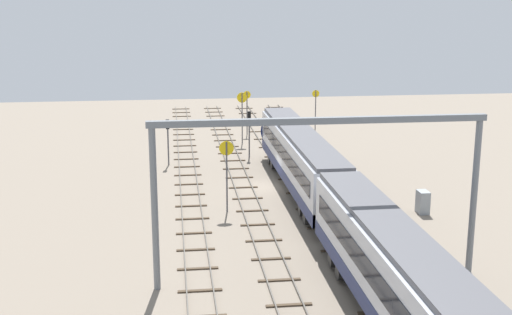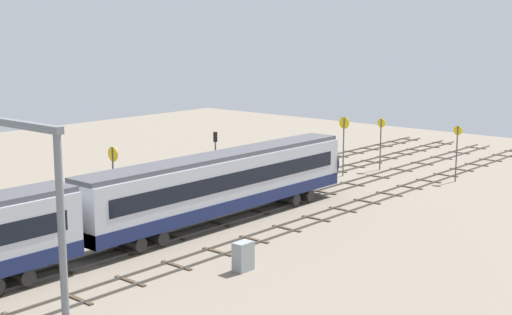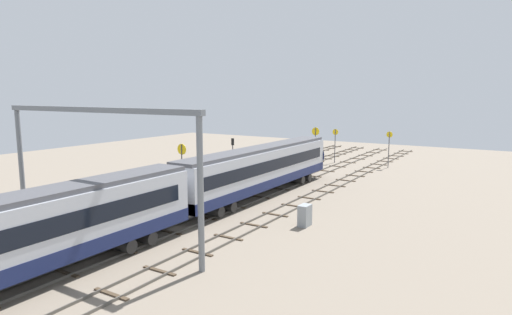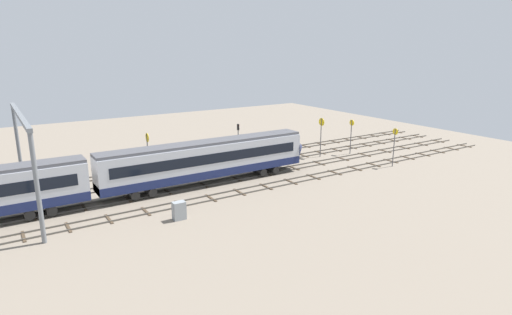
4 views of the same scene
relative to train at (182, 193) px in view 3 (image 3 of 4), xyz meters
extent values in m
plane|color=gray|center=(13.40, 2.22, -2.66)|extent=(101.20, 101.20, 0.00)
cube|color=#59544C|center=(13.40, -5.16, -2.58)|extent=(85.20, 0.07, 0.16)
cube|color=#59544C|center=(13.40, -3.73, -2.58)|extent=(85.20, 0.07, 0.16)
cube|color=#473828|center=(-10.46, -4.45, -2.62)|extent=(0.24, 2.40, 0.08)
cube|color=#473828|center=(-7.05, -4.45, -2.62)|extent=(0.24, 2.40, 0.08)
cube|color=#473828|center=(-3.64, -4.45, -2.62)|extent=(0.24, 2.40, 0.08)
cube|color=#473828|center=(-0.24, -4.45, -2.62)|extent=(0.24, 2.40, 0.08)
cube|color=#473828|center=(3.17, -4.45, -2.62)|extent=(0.24, 2.40, 0.08)
cube|color=#473828|center=(6.58, -4.45, -2.62)|extent=(0.24, 2.40, 0.08)
cube|color=#473828|center=(9.99, -4.45, -2.62)|extent=(0.24, 2.40, 0.08)
cube|color=#473828|center=(13.40, -4.45, -2.62)|extent=(0.24, 2.40, 0.08)
cube|color=#473828|center=(16.80, -4.45, -2.62)|extent=(0.24, 2.40, 0.08)
cube|color=#473828|center=(20.21, -4.45, -2.62)|extent=(0.24, 2.40, 0.08)
cube|color=#473828|center=(23.62, -4.45, -2.62)|extent=(0.24, 2.40, 0.08)
cube|color=#473828|center=(27.03, -4.45, -2.62)|extent=(0.24, 2.40, 0.08)
cube|color=#473828|center=(30.44, -4.45, -2.62)|extent=(0.24, 2.40, 0.08)
cube|color=#473828|center=(33.84, -4.45, -2.62)|extent=(0.24, 2.40, 0.08)
cube|color=#473828|center=(37.25, -4.45, -2.62)|extent=(0.24, 2.40, 0.08)
cube|color=#473828|center=(40.66, -4.45, -2.62)|extent=(0.24, 2.40, 0.08)
cube|color=#473828|center=(44.07, -4.45, -2.62)|extent=(0.24, 2.40, 0.08)
cube|color=#473828|center=(47.48, -4.45, -2.62)|extent=(0.24, 2.40, 0.08)
cube|color=#473828|center=(50.88, -4.45, -2.62)|extent=(0.24, 2.40, 0.08)
cube|color=#473828|center=(54.29, -4.45, -2.62)|extent=(0.24, 2.40, 0.08)
cube|color=#59544C|center=(13.40, -0.72, -2.58)|extent=(85.20, 0.07, 0.16)
cube|color=#59544C|center=(13.40, 0.72, -2.58)|extent=(85.20, 0.07, 0.16)
cube|color=#473828|center=(-10.03, 0.00, -2.62)|extent=(0.24, 2.40, 0.08)
cube|color=#473828|center=(-5.77, 0.00, -2.62)|extent=(0.24, 2.40, 0.08)
cube|color=#473828|center=(-1.51, 0.00, -2.62)|extent=(0.24, 2.40, 0.08)
cube|color=#473828|center=(2.75, 0.00, -2.62)|extent=(0.24, 2.40, 0.08)
cube|color=#473828|center=(7.01, 0.00, -2.62)|extent=(0.24, 2.40, 0.08)
cube|color=#473828|center=(11.27, 0.00, -2.62)|extent=(0.24, 2.40, 0.08)
cube|color=#473828|center=(15.53, 0.00, -2.62)|extent=(0.24, 2.40, 0.08)
cube|color=#473828|center=(19.79, 0.00, -2.62)|extent=(0.24, 2.40, 0.08)
cube|color=#473828|center=(24.05, 0.00, -2.62)|extent=(0.24, 2.40, 0.08)
cube|color=#473828|center=(28.31, 0.00, -2.62)|extent=(0.24, 2.40, 0.08)
cube|color=#473828|center=(32.57, 0.00, -2.62)|extent=(0.24, 2.40, 0.08)
cube|color=#473828|center=(36.83, 0.00, -2.62)|extent=(0.24, 2.40, 0.08)
cube|color=#473828|center=(41.09, 0.00, -2.62)|extent=(0.24, 2.40, 0.08)
cube|color=#473828|center=(45.35, 0.00, -2.62)|extent=(0.24, 2.40, 0.08)
cube|color=#473828|center=(49.61, 0.00, -2.62)|extent=(0.24, 2.40, 0.08)
cube|color=#473828|center=(53.87, 0.00, -2.62)|extent=(0.24, 2.40, 0.08)
cube|color=#59544C|center=(13.40, 3.73, -2.58)|extent=(85.20, 0.07, 0.16)
cube|color=#59544C|center=(13.40, 5.16, -2.58)|extent=(85.20, 0.07, 0.16)
cube|color=#473828|center=(-8.69, 4.45, -2.62)|extent=(0.24, 2.40, 0.08)
cube|color=#473828|center=(-5.54, 4.45, -2.62)|extent=(0.24, 2.40, 0.08)
cube|color=#473828|center=(-2.38, 4.45, -2.62)|extent=(0.24, 2.40, 0.08)
cube|color=#473828|center=(0.77, 4.45, -2.62)|extent=(0.24, 2.40, 0.08)
cube|color=#473828|center=(3.93, 4.45, -2.62)|extent=(0.24, 2.40, 0.08)
cube|color=#473828|center=(7.09, 4.45, -2.62)|extent=(0.24, 2.40, 0.08)
cube|color=#473828|center=(10.24, 4.45, -2.62)|extent=(0.24, 2.40, 0.08)
cube|color=#473828|center=(13.40, 4.45, -2.62)|extent=(0.24, 2.40, 0.08)
cube|color=#473828|center=(16.55, 4.45, -2.62)|extent=(0.24, 2.40, 0.08)
cube|color=#473828|center=(19.71, 4.45, -2.62)|extent=(0.24, 2.40, 0.08)
cube|color=#473828|center=(22.86, 4.45, -2.62)|extent=(0.24, 2.40, 0.08)
cube|color=#473828|center=(26.02, 4.45, -2.62)|extent=(0.24, 2.40, 0.08)
cube|color=#473828|center=(29.17, 4.45, -2.62)|extent=(0.24, 2.40, 0.08)
cube|color=#473828|center=(32.33, 4.45, -2.62)|extent=(0.24, 2.40, 0.08)
cube|color=#473828|center=(35.49, 4.45, -2.62)|extent=(0.24, 2.40, 0.08)
cube|color=#473828|center=(38.64, 4.45, -2.62)|extent=(0.24, 2.40, 0.08)
cube|color=#473828|center=(41.80, 4.45, -2.62)|extent=(0.24, 2.40, 0.08)
cube|color=#473828|center=(44.95, 4.45, -2.62)|extent=(0.24, 2.40, 0.08)
cube|color=#473828|center=(48.11, 4.45, -2.62)|extent=(0.24, 2.40, 0.08)
cube|color=#473828|center=(51.26, 4.45, -2.62)|extent=(0.24, 2.40, 0.08)
cube|color=#473828|center=(54.42, 4.45, -2.62)|extent=(0.24, 2.40, 0.08)
cube|color=#59544C|center=(13.40, 8.17, -2.58)|extent=(85.20, 0.07, 0.16)
cube|color=#59544C|center=(13.40, 9.61, -2.58)|extent=(85.20, 0.07, 0.16)
cube|color=#473828|center=(-6.38, 8.89, -2.62)|extent=(0.24, 2.40, 0.08)
cube|color=#473828|center=(-3.34, 8.89, -2.62)|extent=(0.24, 2.40, 0.08)
cube|color=#473828|center=(-0.30, 8.89, -2.62)|extent=(0.24, 2.40, 0.08)
cube|color=#473828|center=(2.75, 8.89, -2.62)|extent=(0.24, 2.40, 0.08)
cube|color=#473828|center=(5.79, 8.89, -2.62)|extent=(0.24, 2.40, 0.08)
cube|color=#473828|center=(8.83, 8.89, -2.62)|extent=(0.24, 2.40, 0.08)
cube|color=#473828|center=(11.88, 8.89, -2.62)|extent=(0.24, 2.40, 0.08)
cube|color=#473828|center=(14.92, 8.89, -2.62)|extent=(0.24, 2.40, 0.08)
cube|color=#473828|center=(17.96, 8.89, -2.62)|extent=(0.24, 2.40, 0.08)
cube|color=#473828|center=(21.00, 8.89, -2.62)|extent=(0.24, 2.40, 0.08)
cube|color=#473828|center=(24.05, 8.89, -2.62)|extent=(0.24, 2.40, 0.08)
cube|color=#473828|center=(27.09, 8.89, -2.62)|extent=(0.24, 2.40, 0.08)
cube|color=#473828|center=(30.13, 8.89, -2.62)|extent=(0.24, 2.40, 0.08)
cube|color=#473828|center=(33.17, 8.89, -2.62)|extent=(0.24, 2.40, 0.08)
cube|color=#473828|center=(36.22, 8.89, -2.62)|extent=(0.24, 2.40, 0.08)
cube|color=#473828|center=(39.26, 8.89, -2.62)|extent=(0.24, 2.40, 0.08)
cube|color=#473828|center=(42.30, 8.89, -2.62)|extent=(0.24, 2.40, 0.08)
cube|color=#473828|center=(45.35, 8.89, -2.62)|extent=(0.24, 2.40, 0.08)
cube|color=#473828|center=(48.39, 8.89, -2.62)|extent=(0.24, 2.40, 0.08)
cube|color=#473828|center=(51.43, 8.89, -2.62)|extent=(0.24, 2.40, 0.08)
cube|color=#473828|center=(54.47, 8.89, -2.62)|extent=(0.24, 2.40, 0.08)
cube|color=#B7BCC6|center=(11.80, 0.00, 0.20)|extent=(24.00, 2.90, 3.60)
cube|color=navy|center=(11.80, 0.00, -1.15)|extent=(24.00, 2.94, 0.90)
cube|color=#4C4C51|center=(11.80, 0.00, 2.15)|extent=(24.00, 2.50, 0.30)
cube|color=black|center=(11.80, -1.46, 0.63)|extent=(22.00, 0.04, 1.10)
cube|color=black|center=(11.80, 1.46, 0.63)|extent=(22.00, 0.04, 1.10)
cylinder|color=black|center=(3.22, 0.00, -2.05)|extent=(0.90, 2.70, 0.90)
cylinder|color=black|center=(5.02, 0.00, -2.05)|extent=(0.90, 2.70, 0.90)
cylinder|color=black|center=(18.58, 0.00, -2.05)|extent=(0.90, 2.70, 0.90)
cylinder|color=black|center=(20.38, 0.00, -2.05)|extent=(0.90, 2.70, 0.90)
cube|color=#B7BCC6|center=(-13.00, 0.00, 0.20)|extent=(24.00, 2.90, 3.60)
cube|color=navy|center=(-13.00, 0.00, -1.15)|extent=(24.00, 2.94, 0.90)
cube|color=#4C4C51|center=(-13.00, 0.00, 2.15)|extent=(24.00, 2.50, 0.30)
cube|color=black|center=(-13.00, -1.46, 0.63)|extent=(22.00, 0.04, 1.10)
cylinder|color=black|center=(-6.22, 0.00, -2.05)|extent=(0.90, 2.70, 0.90)
cylinder|color=black|center=(-4.42, 0.00, -2.05)|extent=(0.90, 2.70, 0.90)
cone|color=navy|center=(24.60, 0.00, 0.02)|extent=(1.60, 3.24, 3.24)
cylinder|color=slate|center=(-5.74, -6.50, 1.78)|extent=(0.36, 0.36, 8.87)
cylinder|color=slate|center=(-5.74, 11.17, 1.78)|extent=(0.36, 0.36, 8.87)
cube|color=slate|center=(-5.74, 2.34, 6.39)|extent=(0.40, 18.27, 0.35)
cylinder|color=#4C4C51|center=(35.60, 1.63, -0.18)|extent=(0.12, 0.12, 4.96)
cylinder|color=yellow|center=(35.64, 1.63, 1.91)|extent=(0.05, 0.87, 0.87)
cube|color=black|center=(35.67, 1.63, 1.91)|extent=(0.02, 0.39, 0.12)
cylinder|color=#4C4C51|center=(7.20, 6.30, -0.03)|extent=(0.12, 0.12, 5.26)
cylinder|color=yellow|center=(7.24, 6.30, 2.13)|extent=(0.05, 1.06, 1.06)
cube|color=black|center=(7.27, 6.30, 2.13)|extent=(0.02, 0.48, 0.12)
cylinder|color=#4C4C51|center=(30.83, 2.69, 0.07)|extent=(0.12, 0.12, 5.46)
cylinder|color=yellow|center=(30.87, 2.69, 2.31)|extent=(0.05, 1.10, 1.10)
cube|color=black|center=(30.90, 2.69, 2.31)|extent=(0.02, 0.49, 0.12)
cylinder|color=#4C4C51|center=(35.35, -6.29, -0.17)|extent=(0.12, 0.12, 4.97)
cylinder|color=yellow|center=(35.39, -6.29, 1.94)|extent=(0.05, 0.83, 0.83)
cube|color=black|center=(35.42, -6.29, 1.94)|extent=(0.02, 0.37, 0.12)
cylinder|color=#4C4C51|center=(24.39, 2.67, -0.83)|extent=(0.14, 0.14, 3.66)
cube|color=black|center=(24.39, 2.67, 1.45)|extent=(0.20, 0.32, 0.90)
sphere|color=yellow|center=(24.50, 2.67, 1.65)|extent=(0.20, 0.20, 0.20)
sphere|color=#262626|center=(24.50, 2.67, 1.25)|extent=(0.20, 0.20, 0.20)
cylinder|color=#4C4C51|center=(22.04, 10.57, -0.94)|extent=(0.14, 0.14, 3.44)
cube|color=black|center=(22.04, 10.57, 1.23)|extent=(0.20, 0.32, 0.90)
sphere|color=red|center=(22.15, 10.57, 1.43)|extent=(0.20, 0.20, 0.20)
sphere|color=#262626|center=(22.15, 10.57, 1.04)|extent=(0.20, 0.20, 0.20)
cube|color=gray|center=(5.13, -7.85, -1.82)|extent=(1.13, 0.74, 1.67)
cube|color=#333333|center=(5.70, -7.85, -1.57)|extent=(0.02, 0.52, 0.24)
camera|label=1|loc=(-40.06, 10.08, 12.74)|focal=47.36mm
camera|label=2|loc=(-23.83, -33.72, 10.84)|focal=50.42mm
camera|label=3|loc=(-24.02, -21.40, 7.38)|focal=30.12mm
camera|label=4|loc=(-8.33, -41.64, 12.34)|focal=29.92mm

